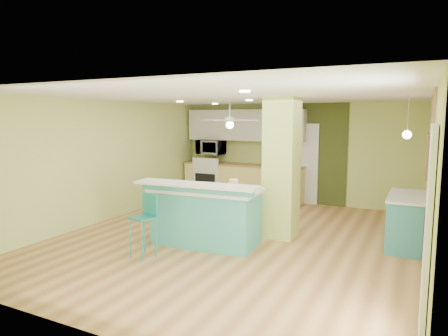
{
  "coord_description": "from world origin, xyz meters",
  "views": [
    {
      "loc": [
        2.89,
        -6.28,
        2.16
      ],
      "look_at": [
        -0.45,
        0.4,
        1.2
      ],
      "focal_mm": 32.0,
      "sensor_mm": 36.0,
      "label": 1
    }
  ],
  "objects": [
    {
      "name": "microwave",
      "position": [
        -2.25,
        3.2,
        1.35
      ],
      "size": [
        0.7,
        0.48,
        0.39
      ],
      "primitive_type": "imported",
      "color": "silver",
      "rests_on": "wall_back"
    },
    {
      "name": "ceiling",
      "position": [
        0.0,
        0.0,
        2.5
      ],
      "size": [
        6.0,
        7.0,
        0.01
      ],
      "primitive_type": "cube",
      "color": "white",
      "rests_on": "wall_back"
    },
    {
      "name": "wall_front",
      "position": [
        0.0,
        -3.5,
        1.25
      ],
      "size": [
        6.0,
        0.01,
        2.5
      ],
      "primitive_type": "cube",
      "color": "#BDC96C",
      "rests_on": "floor"
    },
    {
      "name": "kitchen_run",
      "position": [
        -1.3,
        3.2,
        0.47
      ],
      "size": [
        3.25,
        0.63,
        0.94
      ],
      "color": "#F0DA7D",
      "rests_on": "floor"
    },
    {
      "name": "upper_cabinets",
      "position": [
        -1.3,
        3.32,
        1.95
      ],
      "size": [
        3.2,
        0.34,
        0.8
      ],
      "primitive_type": "cube",
      "color": "silver",
      "rests_on": "wall_back"
    },
    {
      "name": "peninsula",
      "position": [
        -0.35,
        -0.48,
        0.51
      ],
      "size": [
        2.1,
        1.23,
        1.11
      ],
      "rotation": [
        0.0,
        0.0,
        0.07
      ],
      "color": "teal",
      "rests_on": "floor"
    },
    {
      "name": "wall_left",
      "position": [
        -3.0,
        0.0,
        1.25
      ],
      "size": [
        0.01,
        7.0,
        2.5
      ],
      "primitive_type": "cube",
      "color": "#BDC96C",
      "rests_on": "floor"
    },
    {
      "name": "floor",
      "position": [
        0.0,
        0.0,
        -0.01
      ],
      "size": [
        6.0,
        7.0,
        0.01
      ],
      "primitive_type": "cube",
      "color": "olive",
      "rests_on": "ground"
    },
    {
      "name": "pendant_lamp",
      "position": [
        2.65,
        0.75,
        1.88
      ],
      "size": [
        0.14,
        0.14,
        0.69
      ],
      "color": "silver",
      "rests_on": "ceiling"
    },
    {
      "name": "wood_panel",
      "position": [
        2.99,
        0.6,
        1.25
      ],
      "size": [
        0.02,
        3.4,
        2.5
      ],
      "primitive_type": "cube",
      "color": "#866D4C",
      "rests_on": "floor"
    },
    {
      "name": "fruit_bowl",
      "position": [
        -0.5,
        3.15,
        0.98
      ],
      "size": [
        0.36,
        0.36,
        0.07
      ],
      "primitive_type": "imported",
      "rotation": [
        0.0,
        0.0,
        -0.26
      ],
      "color": "#3A2917",
      "rests_on": "kitchen_run"
    },
    {
      "name": "french_door",
      "position": [
        2.97,
        -2.3,
        1.05
      ],
      "size": [
        0.04,
        1.08,
        2.1
      ],
      "primitive_type": "cube",
      "color": "white",
      "rests_on": "floor"
    },
    {
      "name": "column",
      "position": [
        0.65,
        0.5,
        1.25
      ],
      "size": [
        0.55,
        0.55,
        2.5
      ],
      "primitive_type": "cube",
      "color": "#B8C95D",
      "rests_on": "floor"
    },
    {
      "name": "wall_decor",
      "position": [
        2.96,
        0.8,
        1.55
      ],
      "size": [
        0.03,
        0.9,
        0.7
      ],
      "primitive_type": "cube",
      "color": "brown",
      "rests_on": "wood_panel"
    },
    {
      "name": "canister",
      "position": [
        0.15,
        -0.44,
        1.06
      ],
      "size": [
        0.15,
        0.15,
        0.19
      ],
      "primitive_type": "cylinder",
      "color": "gold",
      "rests_on": "peninsula"
    },
    {
      "name": "olive_accent",
      "position": [
        0.2,
        3.49,
        1.25
      ],
      "size": [
        2.2,
        0.02,
        2.5
      ],
      "primitive_type": "cube",
      "color": "#3B461C",
      "rests_on": "floor"
    },
    {
      "name": "bar_stool",
      "position": [
        -0.88,
        -1.44,
        0.66
      ],
      "size": [
        0.39,
        0.39,
        0.99
      ],
      "rotation": [
        0.0,
        0.0,
        -0.22
      ],
      "color": "teal",
      "rests_on": "floor"
    },
    {
      "name": "ceiling_fan",
      "position": [
        -1.1,
        2.0,
        2.08
      ],
      "size": [
        1.41,
        1.41,
        0.61
      ],
      "color": "white",
      "rests_on": "ceiling"
    },
    {
      "name": "wall_right",
      "position": [
        3.0,
        0.0,
        1.25
      ],
      "size": [
        0.01,
        7.0,
        2.5
      ],
      "primitive_type": "cube",
      "color": "#BDC96C",
      "rests_on": "floor"
    },
    {
      "name": "interior_door",
      "position": [
        0.2,
        3.46,
        1.0
      ],
      "size": [
        0.82,
        0.05,
        2.0
      ],
      "primitive_type": "cube",
      "color": "silver",
      "rests_on": "floor"
    },
    {
      "name": "wall_back",
      "position": [
        0.0,
        3.5,
        1.25
      ],
      "size": [
        6.0,
        0.01,
        2.5
      ],
      "primitive_type": "cube",
      "color": "#BDC96C",
      "rests_on": "floor"
    },
    {
      "name": "side_counter",
      "position": [
        2.7,
        0.92,
        0.44
      ],
      "size": [
        0.57,
        1.35,
        0.87
      ],
      "color": "teal",
      "rests_on": "floor"
    },
    {
      "name": "stove",
      "position": [
        -2.25,
        3.19,
        0.46
      ],
      "size": [
        0.76,
        0.66,
        1.08
      ],
      "color": "white",
      "rests_on": "floor"
    }
  ]
}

